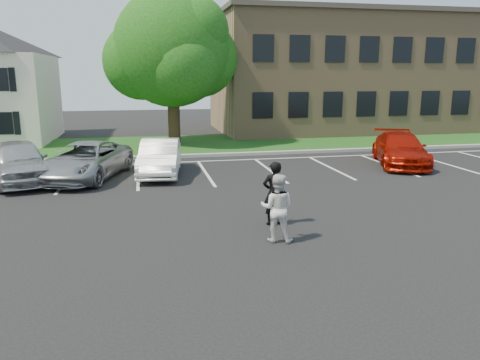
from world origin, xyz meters
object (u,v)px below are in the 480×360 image
object	(u,v)px
car_silver_minivan	(85,161)
car_white_sedan	(160,157)
car_red_compact	(400,149)
tree	(173,51)
office_building	(365,73)
man_black_suit	(274,193)
man_white_shirt	(277,208)
car_silver_west	(19,161)

from	to	relation	value
car_silver_minivan	car_white_sedan	distance (m)	2.93
car_red_compact	tree	bearing A→B (deg)	157.54
office_building	car_red_compact	xyz separation A→B (m)	(-5.02, -13.99, -3.44)
office_building	tree	size ratio (longest dim) A/B	2.55
office_building	tree	distance (m)	15.61
man_black_suit	car_silver_minivan	distance (m)	9.16
man_white_shirt	car_silver_west	bearing A→B (deg)	-24.53
tree	car_silver_west	bearing A→B (deg)	-126.88
office_building	car_white_sedan	xyz separation A→B (m)	(-15.89, -13.94, -3.43)
car_silver_west	car_red_compact	distance (m)	16.22
car_silver_minivan	car_red_compact	distance (m)	13.80
tree	car_silver_minivan	world-z (taller)	tree
car_white_sedan	man_white_shirt	bearing A→B (deg)	-66.84
tree	man_white_shirt	distance (m)	17.78
office_building	car_white_sedan	bearing A→B (deg)	-138.74
car_red_compact	car_silver_west	bearing A→B (deg)	-159.69
man_white_shirt	car_red_compact	size ratio (longest dim) A/B	0.35
car_silver_west	car_white_sedan	world-z (taller)	car_silver_west
office_building	man_black_suit	bearing A→B (deg)	-121.65
office_building	car_silver_minivan	size ratio (longest dim) A/B	4.32
man_black_suit	car_red_compact	world-z (taller)	man_black_suit
car_white_sedan	car_red_compact	xyz separation A→B (m)	(10.87, -0.05, -0.00)
car_silver_west	car_red_compact	bearing A→B (deg)	-18.99
man_black_suit	man_white_shirt	world-z (taller)	man_black_suit
man_black_suit	car_silver_minivan	world-z (taller)	man_black_suit
man_black_suit	car_silver_minivan	size ratio (longest dim) A/B	0.34
car_silver_west	car_red_compact	size ratio (longest dim) A/B	0.96
car_red_compact	man_white_shirt	bearing A→B (deg)	-114.91
man_black_suit	car_white_sedan	xyz separation A→B (m)	(-2.79, 7.30, -0.16)
car_white_sedan	office_building	bearing A→B (deg)	48.21
car_silver_west	office_building	bearing A→B (deg)	13.99
tree	car_silver_minivan	bearing A→B (deg)	-115.81
man_black_suit	tree	bearing A→B (deg)	-84.73
car_white_sedan	car_red_compact	world-z (taller)	car_white_sedan
car_silver_minivan	car_red_compact	bearing A→B (deg)	18.59
office_building	car_silver_west	size ratio (longest dim) A/B	4.68
tree	office_building	bearing A→B (deg)	20.21
car_silver_west	car_silver_minivan	world-z (taller)	car_silver_west
car_silver_minivan	man_white_shirt	bearing A→B (deg)	-39.10
office_building	car_silver_west	bearing A→B (deg)	-146.19
office_building	car_white_sedan	distance (m)	21.42
car_white_sedan	car_silver_minivan	bearing A→B (deg)	-170.06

